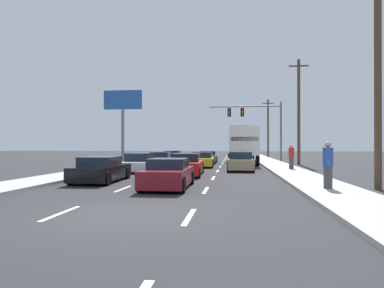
# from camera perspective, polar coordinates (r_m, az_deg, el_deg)

# --- Properties ---
(ground_plane) EXTENTS (140.00, 140.00, 0.00)m
(ground_plane) POSITION_cam_1_polar(r_m,az_deg,el_deg) (33.45, 2.24, -3.28)
(ground_plane) COLOR #2B2B2D
(sidewalk_right) EXTENTS (2.45, 80.00, 0.14)m
(sidewalk_right) POSITION_cam_1_polar(r_m,az_deg,el_deg) (28.58, 14.45, -3.66)
(sidewalk_right) COLOR #B2AFA8
(sidewalk_right) RESTS_ON ground_plane
(sidewalk_left) EXTENTS (2.45, 80.00, 0.14)m
(sidewalk_left) POSITION_cam_1_polar(r_m,az_deg,el_deg) (29.82, -11.11, -3.52)
(sidewalk_left) COLOR #B2AFA8
(sidewalk_left) RESTS_ON ground_plane
(lane_markings) EXTENTS (3.54, 57.00, 0.01)m
(lane_markings) POSITION_cam_1_polar(r_m,az_deg,el_deg) (31.02, 1.86, -3.51)
(lane_markings) COLOR silver
(lane_markings) RESTS_ON ground_plane
(car_green) EXTENTS (1.89, 4.56, 1.22)m
(car_green) POSITION_cam_1_polar(r_m,az_deg,el_deg) (35.40, -3.23, -2.19)
(car_green) COLOR #196B38
(car_green) RESTS_ON ground_plane
(car_navy) EXTENTS (2.01, 4.63, 1.22)m
(car_navy) POSITION_cam_1_polar(r_m,az_deg,el_deg) (28.95, -5.25, -2.65)
(car_navy) COLOR #141E4C
(car_navy) RESTS_ON ground_plane
(car_white) EXTENTS (1.88, 4.06, 1.26)m
(car_white) POSITION_cam_1_polar(r_m,az_deg,el_deg) (22.94, -8.80, -3.27)
(car_white) COLOR white
(car_white) RESTS_ON ground_plane
(car_black) EXTENTS (1.98, 4.25, 1.23)m
(car_black) POSITION_cam_1_polar(r_m,az_deg,el_deg) (17.09, -15.14, -4.29)
(car_black) COLOR black
(car_black) RESTS_ON ground_plane
(car_gray) EXTENTS (1.97, 4.40, 1.20)m
(car_gray) POSITION_cam_1_polar(r_m,az_deg,el_deg) (34.58, 2.67, -2.25)
(car_gray) COLOR slate
(car_gray) RESTS_ON ground_plane
(car_yellow) EXTENTS (2.02, 4.74, 1.22)m
(car_yellow) POSITION_cam_1_polar(r_m,az_deg,el_deg) (28.16, 1.79, -2.70)
(car_yellow) COLOR yellow
(car_yellow) RESTS_ON ground_plane
(car_red) EXTENTS (2.08, 4.61, 1.31)m
(car_red) POSITION_cam_1_polar(r_m,az_deg,el_deg) (20.11, -1.00, -3.63)
(car_red) COLOR red
(car_red) RESTS_ON ground_plane
(car_maroon) EXTENTS (1.84, 4.05, 1.23)m
(car_maroon) POSITION_cam_1_polar(r_m,az_deg,el_deg) (14.17, -4.04, -5.14)
(car_maroon) COLOR maroon
(car_maroon) RESTS_ON ground_plane
(box_truck) EXTENTS (2.81, 8.20, 3.44)m
(box_truck) POSITION_cam_1_polar(r_m,az_deg,el_deg) (31.89, 8.54, 0.15)
(box_truck) COLOR white
(box_truck) RESTS_ON ground_plane
(car_tan) EXTENTS (1.89, 4.15, 1.32)m
(car_tan) POSITION_cam_1_polar(r_m,az_deg,el_deg) (24.06, 8.13, -3.02)
(car_tan) COLOR tan
(car_tan) RESTS_ON ground_plane
(traffic_signal_mast) EXTENTS (8.17, 0.69, 6.68)m
(traffic_signal_mast) POSITION_cam_1_polar(r_m,az_deg,el_deg) (38.98, 9.90, 4.54)
(traffic_signal_mast) COLOR #595B56
(traffic_signal_mast) RESTS_ON ground_plane
(utility_pole_near) EXTENTS (1.80, 0.28, 9.04)m
(utility_pole_near) POSITION_cam_1_polar(r_m,az_deg,el_deg) (15.73, 28.95, 10.32)
(utility_pole_near) COLOR brown
(utility_pole_near) RESTS_ON ground_plane
(utility_pole_mid) EXTENTS (1.80, 0.28, 9.73)m
(utility_pole_mid) POSITION_cam_1_polar(r_m,az_deg,el_deg) (32.75, 17.63, 5.43)
(utility_pole_mid) COLOR brown
(utility_pole_mid) RESTS_ON ground_plane
(utility_pole_far) EXTENTS (1.80, 0.28, 9.00)m
(utility_pole_far) POSITION_cam_1_polar(r_m,az_deg,el_deg) (54.42, 12.76, 2.79)
(utility_pole_far) COLOR brown
(utility_pole_far) RESTS_ON ground_plane
(roadside_billboard) EXTENTS (4.43, 0.36, 8.03)m
(roadside_billboard) POSITION_cam_1_polar(r_m,az_deg,el_deg) (39.13, -11.64, 5.68)
(roadside_billboard) COLOR slate
(roadside_billboard) RESTS_ON ground_plane
(pedestrian_near_corner) EXTENTS (0.38, 0.38, 1.79)m
(pedestrian_near_corner) POSITION_cam_1_polar(r_m,az_deg,el_deg) (13.89, 22.03, -3.31)
(pedestrian_near_corner) COLOR #3F3F42
(pedestrian_near_corner) RESTS_ON sidewalk_right
(pedestrian_mid_block) EXTENTS (0.38, 0.38, 1.69)m
(pedestrian_mid_block) POSITION_cam_1_polar(r_m,az_deg,el_deg) (24.75, 16.47, -2.07)
(pedestrian_mid_block) COLOR #3F3F42
(pedestrian_mid_block) RESTS_ON sidewalk_right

